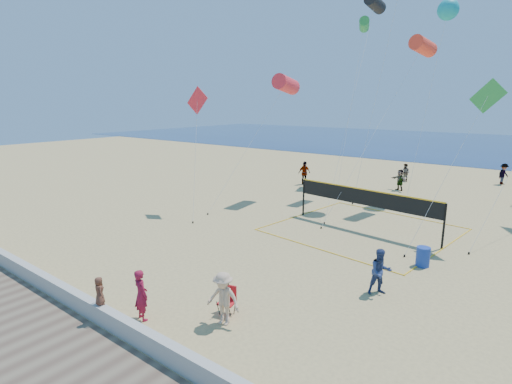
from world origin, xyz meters
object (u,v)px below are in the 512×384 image
Objects in this scene: camp_chair at (228,298)px; trash_barrel at (423,257)px; volleyball_net at (365,202)px; woman at (141,295)px.

camp_chair is 1.25× the size of trash_barrel.
trash_barrel is 5.09m from volleyball_net.
camp_chair is (1.89, 1.91, -0.30)m from woman.
woman reaches higher than camp_chair.
trash_barrel is (3.87, 7.77, -0.11)m from camp_chair.
volleyball_net is at bearing 75.50° from camp_chair.
trash_barrel is (5.75, 9.68, -0.41)m from woman.
volleyball_net reaches higher than trash_barrel.
woman is 0.18× the size of volleyball_net.
camp_chair is 10.91m from volleyball_net.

